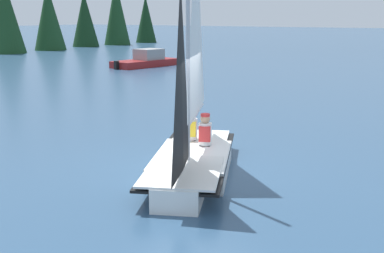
# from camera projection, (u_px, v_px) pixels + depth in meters

# --- Properties ---
(ground_plane) EXTENTS (260.00, 260.00, 0.00)m
(ground_plane) POSITION_uv_depth(u_px,v_px,m) (192.00, 174.00, 10.30)
(ground_plane) COLOR #2D4C6B
(sailboat_main) EXTENTS (4.63, 3.20, 5.41)m
(sailboat_main) POSITION_uv_depth(u_px,v_px,m) (192.00, 139.00, 10.16)
(sailboat_main) COLOR white
(sailboat_main) RESTS_ON ground_plane
(sailor_helm) EXTENTS (0.42, 0.40, 1.16)m
(sailor_helm) POSITION_uv_depth(u_px,v_px,m) (205.00, 137.00, 10.87)
(sailor_helm) COLOR black
(sailor_helm) RESTS_ON ground_plane
(sailor_crew) EXTENTS (0.42, 0.40, 1.16)m
(sailor_crew) POSITION_uv_depth(u_px,v_px,m) (191.00, 132.00, 11.33)
(sailor_crew) COLOR black
(sailor_crew) RESTS_ON ground_plane
(motorboat_distant) EXTENTS (5.01, 2.50, 1.14)m
(motorboat_distant) POSITION_uv_depth(u_px,v_px,m) (146.00, 60.00, 32.02)
(motorboat_distant) COLOR maroon
(motorboat_distant) RESTS_ON ground_plane
(treeline_shore) EXTENTS (23.72, 4.00, 7.44)m
(treeline_shore) POSITION_uv_depth(u_px,v_px,m) (79.00, 16.00, 50.36)
(treeline_shore) COLOR #193D1E
(treeline_shore) RESTS_ON ground_plane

